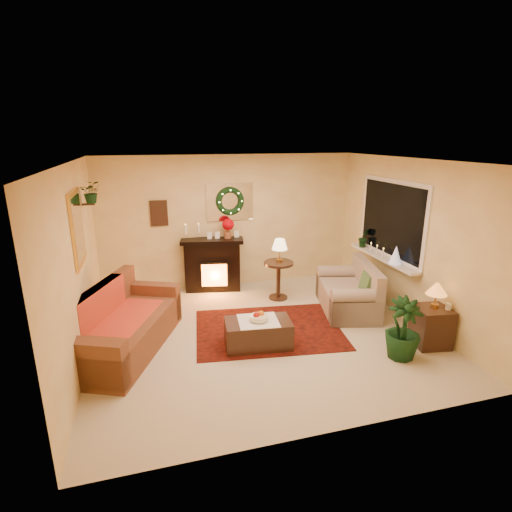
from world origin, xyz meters
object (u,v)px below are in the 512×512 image
object	(u,v)px
sofa	(125,321)
loveseat	(348,287)
end_table_square	(431,327)
fireplace	(213,263)
coffee_table	(258,333)
side_table_round	(278,282)

from	to	relation	value
sofa	loveseat	bearing A→B (deg)	29.60
end_table_square	fireplace	bearing A→B (deg)	131.46
end_table_square	coffee_table	bearing A→B (deg)	165.36
sofa	coffee_table	xyz separation A→B (m)	(1.83, -0.43, -0.22)
loveseat	fireplace	bearing A→B (deg)	156.91
loveseat	side_table_round	bearing A→B (deg)	154.63
loveseat	coffee_table	bearing A→B (deg)	-142.35
side_table_round	loveseat	bearing A→B (deg)	-39.30
fireplace	loveseat	xyz separation A→B (m)	(2.09, -1.57, -0.13)
fireplace	end_table_square	bearing A→B (deg)	-37.66
fireplace	end_table_square	size ratio (longest dim) A/B	1.84
sofa	end_table_square	world-z (taller)	sofa
end_table_square	coffee_table	world-z (taller)	end_table_square
sofa	coffee_table	bearing A→B (deg)	10.43
fireplace	end_table_square	world-z (taller)	fireplace
fireplace	side_table_round	xyz separation A→B (m)	(1.10, -0.77, -0.23)
sofa	side_table_round	bearing A→B (deg)	47.59
fireplace	side_table_round	bearing A→B (deg)	-23.98
sofa	fireplace	distance (m)	2.52
loveseat	coffee_table	distance (m)	2.03
side_table_round	coffee_table	distance (m)	1.84
coffee_table	side_table_round	bearing A→B (deg)	68.82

